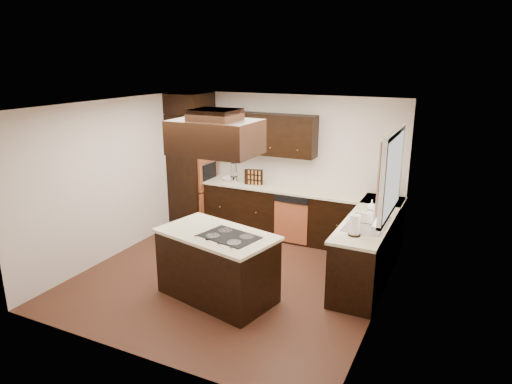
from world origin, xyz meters
TOP-DOWN VIEW (x-y plane):
  - floor at (0.00, 0.00)m, footprint 4.20×4.20m
  - ceiling at (0.00, 0.00)m, footprint 4.20×4.20m
  - wall_back at (0.00, 2.11)m, footprint 4.20×0.02m
  - wall_front at (0.00, -2.11)m, footprint 4.20×0.02m
  - wall_left at (-2.11, 0.00)m, footprint 0.02×4.20m
  - wall_right at (2.11, 0.00)m, footprint 0.02×4.20m
  - oven_column at (-1.78, 1.71)m, footprint 0.65×0.75m
  - wall_oven_face at (-1.43, 1.71)m, footprint 0.05×0.62m
  - base_cabinets_back at (0.03, 1.80)m, footprint 2.93×0.60m
  - base_cabinets_right at (1.80, 0.90)m, footprint 0.60×2.40m
  - countertop_back at (0.03, 1.79)m, footprint 2.93×0.63m
  - countertop_right at (1.79, 0.90)m, footprint 0.63×2.40m
  - upper_cabinets at (-0.43, 1.93)m, footprint 2.00×0.34m
  - dishwasher_front at (0.33, 1.50)m, footprint 0.60×0.05m
  - window_frame at (2.07, 0.55)m, footprint 0.06×1.32m
  - window_pane at (2.10, 0.55)m, footprint 0.00×1.20m
  - curtain_left at (2.01, 0.13)m, footprint 0.02×0.34m
  - curtain_right at (2.01, 0.97)m, footprint 0.02×0.34m
  - sink_rim at (1.80, 0.55)m, footprint 0.52×0.84m
  - island at (0.11, -0.61)m, footprint 1.64×1.13m
  - island_top at (0.11, -0.61)m, footprint 1.71×1.20m
  - cooktop at (0.33, -0.66)m, footprint 0.80×0.62m
  - range_hood at (0.10, -0.55)m, footprint 1.05×0.72m
  - hood_duct at (0.10, -0.55)m, footprint 0.55×0.50m
  - blender_base at (-0.88, 1.71)m, footprint 0.15×0.15m
  - blender_pitcher at (-0.88, 1.71)m, footprint 0.13×0.13m
  - spice_rack at (-0.49, 1.74)m, footprint 0.33×0.17m
  - mixing_bowl at (-1.00, 1.77)m, footprint 0.28×0.28m
  - soap_bottle at (1.75, 1.04)m, footprint 0.09×0.09m
  - paper_towel at (1.74, 0.07)m, footprint 0.15×0.15m

SIDE VIEW (x-z plane):
  - floor at x=0.00m, z-range -0.02..0.00m
  - dishwasher_front at x=0.33m, z-range 0.04..0.76m
  - base_cabinets_back at x=0.03m, z-range 0.00..0.88m
  - base_cabinets_right at x=1.80m, z-range 0.00..0.88m
  - island at x=0.11m, z-range 0.00..0.88m
  - countertop_back at x=0.03m, z-range 0.88..0.92m
  - countertop_right at x=1.79m, z-range 0.88..0.92m
  - island_top at x=0.11m, z-range 0.88..0.92m
  - sink_rim at x=1.80m, z-range 0.92..0.93m
  - cooktop at x=0.33m, z-range 0.92..0.93m
  - mixing_bowl at x=-1.00m, z-range 0.92..0.99m
  - blender_base at x=-0.88m, z-range 0.92..1.02m
  - soap_bottle at x=1.75m, z-range 0.92..1.12m
  - spice_rack at x=-0.49m, z-range 0.92..1.19m
  - paper_towel at x=1.74m, z-range 0.92..1.20m
  - oven_column at x=-1.78m, z-range 0.00..2.12m
  - wall_oven_face at x=-1.43m, z-range 0.73..1.51m
  - blender_pitcher at x=-0.88m, z-range 1.02..1.28m
  - wall_back at x=0.00m, z-range 0.00..2.50m
  - wall_front at x=0.00m, z-range 0.00..2.50m
  - wall_left at x=-2.11m, z-range 0.00..2.50m
  - wall_right at x=2.11m, z-range 0.00..2.50m
  - window_frame at x=2.07m, z-range 1.09..2.21m
  - window_pane at x=2.10m, z-range 1.15..2.15m
  - curtain_left at x=2.01m, z-range 1.25..2.15m
  - curtain_right at x=2.01m, z-range 1.25..2.15m
  - upper_cabinets at x=-0.43m, z-range 1.45..2.17m
  - range_hood at x=0.10m, z-range 1.95..2.37m
  - hood_duct at x=0.10m, z-range 2.37..2.50m
  - ceiling at x=0.00m, z-range 2.50..2.52m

